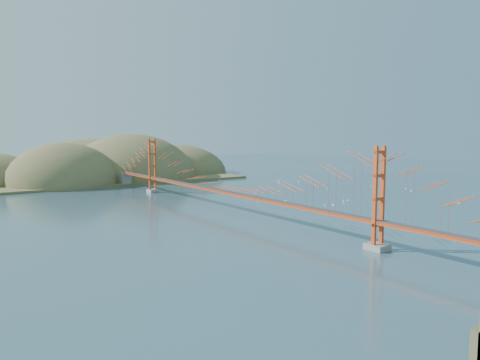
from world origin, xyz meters
TOP-DOWN VIEW (x-y plane):
  - ground at (0.00, 0.00)m, footprint 320.00×320.00m
  - bridge at (0.00, 0.18)m, footprint 2.20×94.40m
  - far_headlands at (2.21, 68.52)m, footprint 84.00×58.00m
  - sailboat_2 at (23.55, -3.33)m, footprint 0.51×0.46m
  - sailboat_9 at (50.75, 2.57)m, footprint 0.49×0.50m
  - sailboat_17 at (39.32, 26.73)m, footprint 0.60×0.59m
  - sailboat_15 at (37.24, 32.83)m, footprint 0.53×0.53m
  - sailboat_6 at (12.80, -31.67)m, footprint 0.68×0.68m
  - sailboat_7 at (36.47, 30.94)m, footprint 0.61×0.49m
  - sailboat_11 at (48.22, 10.51)m, footprint 0.60×0.60m
  - sailboat_0 at (19.43, -4.68)m, footprint 0.51×0.59m
  - sailboat_16 at (15.59, 4.03)m, footprint 0.57×0.57m
  - sailboat_14 at (17.09, -4.86)m, footprint 0.61×0.61m
  - sailboat_3 at (11.52, 7.39)m, footprint 0.57×0.50m
  - sailboat_4 at (34.84, 12.08)m, footprint 0.65×0.65m
  - sailboat_12 at (24.77, 42.00)m, footprint 0.55×0.55m
  - sailboat_5 at (40.47, -16.19)m, footprint 0.63×0.66m
  - sailboat_extra_0 at (48.16, -0.66)m, footprint 0.64×0.64m
  - sailboat_extra_1 at (25.52, -2.55)m, footprint 0.51×0.51m

SIDE VIEW (x-z plane):
  - ground at x=0.00m, z-range 0.00..0.00m
  - far_headlands at x=2.21m, z-range -12.50..12.50m
  - sailboat_9 at x=50.75m, z-range -0.15..0.41m
  - sailboat_15 at x=37.24m, z-range -0.15..0.42m
  - sailboat_extra_1 at x=25.52m, z-range -0.15..0.42m
  - sailboat_2 at x=23.55m, z-range -0.15..0.43m
  - sailboat_12 at x=24.77m, z-range -0.16..0.44m
  - sailboat_16 at x=15.59m, z-range -0.16..0.44m
  - sailboat_11 at x=48.22m, z-range -0.17..0.46m
  - sailboat_14 at x=17.09m, z-range -0.17..0.46m
  - sailboat_3 at x=11.52m, z-range -0.18..0.47m
  - sailboat_0 at x=19.43m, z-range -0.19..0.49m
  - sailboat_17 at x=39.32m, z-range -0.19..0.49m
  - sailboat_4 at x=34.84m, z-range -0.19..0.49m
  - sailboat_extra_0 at x=48.16m, z-range -0.19..0.49m
  - sailboat_7 at x=36.47m, z-range -0.20..0.52m
  - sailboat_6 at x=12.80m, z-range -0.21..0.52m
  - sailboat_5 at x=40.47m, z-range -0.21..0.53m
  - bridge at x=0.00m, z-range 1.01..13.01m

